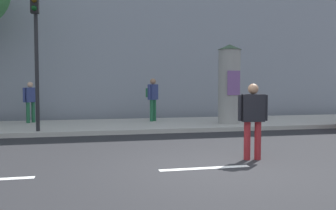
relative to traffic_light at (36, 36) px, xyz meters
name	(u,v)px	position (x,y,z in m)	size (l,w,h in m)	color
ground_plane	(205,168)	(3.73, -5.24, -3.10)	(80.00, 80.00, 0.00)	#232326
sidewalk_curb	(147,125)	(3.73, 1.76, -3.02)	(36.00, 4.00, 0.15)	#B2ADA3
lane_markings	(205,168)	(3.73, -5.24, -3.09)	(25.80, 0.16, 0.01)	silver
building_backdrop	(131,7)	(3.73, 6.76, 2.50)	(36.00, 5.00, 11.21)	gray
traffic_light	(36,36)	(0.00, 0.00, 0.00)	(0.24, 0.45, 4.39)	black
poster_column	(229,84)	(6.78, 0.95, -1.44)	(0.91, 0.91, 2.98)	gray
pedestrian_in_red_top	(253,115)	(4.98, -4.70, -2.14)	(0.64, 0.30, 1.63)	maroon
pedestrian_with_backpack	(153,96)	(4.09, 2.42, -1.92)	(0.52, 0.52, 1.72)	#1E5938
pedestrian_in_light_jacket	(30,99)	(-0.62, 2.84, -2.02)	(0.50, 0.51, 1.58)	#1E5938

